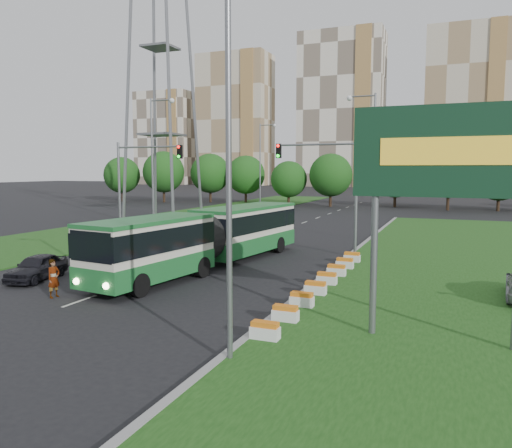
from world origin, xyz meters
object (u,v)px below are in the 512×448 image
at_px(traffic_mast_median, 333,178).
at_px(articulated_bus, 207,237).
at_px(billboard, 447,162).
at_px(pedestrian, 54,278).
at_px(shopping_trolley, 106,284).
at_px(car_left_near, 37,267).
at_px(car_left_far, 192,230).
at_px(transmission_pylon, 160,30).
at_px(traffic_mast_left, 136,177).

xyz_separation_m(traffic_mast_median, articulated_bus, (-6.03, -6.87, -3.52)).
bearing_deg(billboard, pedestrian, 179.70).
bearing_deg(shopping_trolley, car_left_near, 157.29).
bearing_deg(pedestrian, articulated_bus, -14.35).
bearing_deg(articulated_bus, shopping_trolley, -96.84).
bearing_deg(traffic_mast_median, car_left_far, 163.29).
height_order(transmission_pylon, car_left_near, transmission_pylon).
height_order(traffic_mast_left, transmission_pylon, transmission_pylon).
height_order(traffic_mast_median, car_left_far, traffic_mast_median).
bearing_deg(pedestrian, car_left_far, 16.46).
bearing_deg(shopping_trolley, traffic_mast_left, 103.67).
bearing_deg(pedestrian, traffic_mast_left, 26.98).
relative_size(traffic_mast_median, shopping_trolley, 12.13).
relative_size(billboard, articulated_bus, 0.44).
bearing_deg(car_left_far, car_left_near, -91.31).
xyz_separation_m(traffic_mast_median, car_left_near, (-12.92, -13.39, -4.66)).
relative_size(billboard, shopping_trolley, 12.13).
xyz_separation_m(traffic_mast_left, transmission_pylon, (-9.62, 19.00, 16.65)).
height_order(articulated_bus, pedestrian, articulated_bus).
bearing_deg(traffic_mast_left, car_left_far, 67.62).
bearing_deg(articulated_bus, car_left_far, 131.05).
distance_m(traffic_mast_left, shopping_trolley, 15.74).
bearing_deg(traffic_mast_median, transmission_pylon, 144.00).
bearing_deg(car_left_near, traffic_mast_left, 88.58).
bearing_deg(billboard, traffic_mast_median, 115.03).
xyz_separation_m(car_left_near, pedestrian, (3.60, -2.53, 0.21)).
bearing_deg(traffic_mast_median, car_left_near, -133.97).
height_order(car_left_near, car_left_far, car_left_far).
bearing_deg(car_left_far, articulated_bus, -58.74).
bearing_deg(transmission_pylon, pedestrian, -65.50).
bearing_deg(shopping_trolley, pedestrian, -142.32).
xyz_separation_m(pedestrian, shopping_trolley, (1.42, 1.89, -0.57)).
bearing_deg(traffic_mast_median, articulated_bus, -131.28).
bearing_deg(traffic_mast_median, billboard, -64.97).
bearing_deg(car_left_far, traffic_mast_median, -18.70).
height_order(traffic_mast_left, articulated_bus, traffic_mast_left).
distance_m(transmission_pylon, shopping_trolley, 42.19).
xyz_separation_m(traffic_mast_median, traffic_mast_left, (-15.16, -1.00, 0.00)).
bearing_deg(car_left_near, traffic_mast_median, 34.35).
bearing_deg(car_left_far, shopping_trolley, -75.79).
bearing_deg(car_left_near, articulated_bus, 31.76).
height_order(billboard, articulated_bus, billboard).
distance_m(traffic_mast_left, car_left_near, 13.42).
xyz_separation_m(billboard, traffic_mast_left, (-22.63, 15.00, -0.81)).
relative_size(traffic_mast_median, traffic_mast_left, 1.00).
relative_size(traffic_mast_left, shopping_trolley, 12.13).
bearing_deg(shopping_trolley, transmission_pylon, 102.34).
relative_size(traffic_mast_median, car_left_near, 1.97).
relative_size(transmission_pylon, pedestrian, 24.40).
distance_m(car_left_far, shopping_trolley, 18.71).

